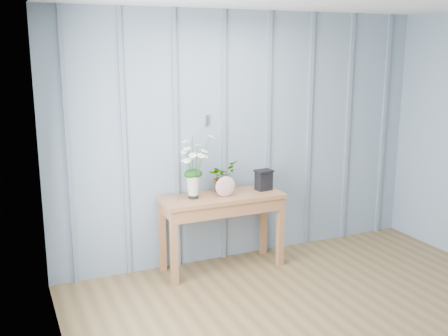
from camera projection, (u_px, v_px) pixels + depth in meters
name	position (u px, v px, depth m)	size (l,w,h in m)	color
room_shell	(324.00, 68.00, 3.96)	(4.00, 4.50, 2.50)	#8296A9
sideboard	(222.00, 207.00, 5.08)	(1.20, 0.45, 0.75)	#955E37
daisy_vase	(193.00, 159.00, 4.87)	(0.43, 0.33, 0.61)	black
spider_plant	(223.00, 177.00, 5.14)	(0.28, 0.24, 0.31)	#103C11
felt_disc_vessel	(226.00, 187.00, 4.98)	(0.20, 0.06, 0.20)	#924655
carved_box	(264.00, 180.00, 5.22)	(0.18, 0.15, 0.20)	black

